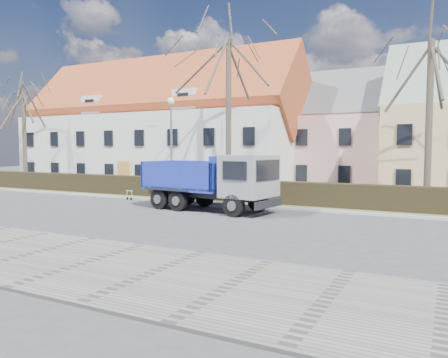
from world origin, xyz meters
The scene contains 14 objects.
ground centered at (0.00, 0.00, 0.00)m, with size 120.00×120.00×0.00m, color #3C3C3E.
sidewalk_near centered at (0.00, -8.50, 0.04)m, with size 80.00×5.00×0.08m, color slate.
curb_far centered at (0.00, 4.60, 0.06)m, with size 80.00×0.30×0.12m, color #A09F9D.
grass_strip centered at (0.00, 6.20, 0.05)m, with size 80.00×3.00×0.10m, color #525B33.
hedge centered at (0.00, 6.00, 0.65)m, with size 60.00×0.90×1.30m, color black.
building_white centered at (-13.00, 16.00, 4.75)m, with size 26.80×10.80×9.50m, color silver, non-canonical shape.
building_pink centered at (4.00, 20.00, 4.00)m, with size 10.80×8.80×8.00m, color #D1A294, non-canonical shape.
tree_0 centered at (-22.00, 8.50, 4.95)m, with size 7.20×7.20×9.90m, color #3F382C, non-canonical shape.
tree_1 centered at (-2.00, 8.50, 6.33)m, with size 9.20×9.20×12.65m, color #3F382C, non-canonical shape.
tree_2 centered at (10.00, 8.50, 5.50)m, with size 8.00×8.00×11.00m, color #3F382C, non-canonical shape.
dump_truck centered at (-0.34, 2.47, 1.51)m, with size 7.54×2.80×3.02m, color navy, non-canonical shape.
streetlight centered at (-5.53, 7.00, 3.35)m, with size 0.52×0.52×6.70m, color gray, non-canonical shape.
cart_frame centered at (-7.01, 4.15, 0.33)m, with size 0.73×0.42×0.67m, color silver, non-canonical shape.
parked_car_a centered at (-7.92, 11.26, 0.68)m, with size 1.59×3.96×1.35m, color black.
Camera 1 is at (11.13, -17.31, 3.23)m, focal length 35.00 mm.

